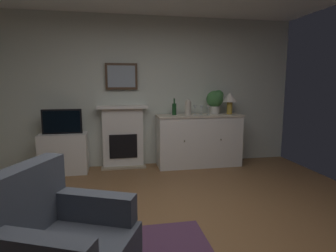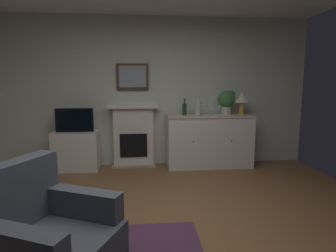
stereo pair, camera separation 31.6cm
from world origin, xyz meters
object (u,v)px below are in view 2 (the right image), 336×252
Objects in this scene: armchair at (45,239)px; tv_set at (74,120)px; wine_bottle at (184,109)px; wine_glass_right at (219,108)px; tv_cabinet at (76,151)px; wine_glass_center at (212,108)px; fireplace_unit at (134,136)px; table_lamp at (242,99)px; framed_picture at (133,77)px; vase_decorative at (198,107)px; sideboard_cabinet at (209,141)px; wine_glass_left at (206,108)px; potted_plant_small at (227,100)px.

tv_set is at bearing 98.91° from armchair.
wine_bottle is 3.31m from armchair.
tv_cabinet is at bearing 178.30° from wine_glass_right.
tv_set is at bearing -179.79° from wine_glass_center.
fireplace_unit reaches higher than wine_glass_center.
wine_bottle is (-1.01, 0.05, -0.17)m from table_lamp.
framed_picture is 1.27m from vase_decorative.
wine_glass_center is at bearing -7.30° from fireplace_unit.
fireplace_unit is 1.05× the size of armchair.
table_lamp reaches higher than wine_glass_right.
sideboard_cabinet is 0.64m from vase_decorative.
vase_decorative reaches higher than wine_glass_left.
tv_set is 2.94m from armchair.
wine_bottle is at bearing 169.76° from wine_glass_right.
fireplace_unit is at bearing 172.70° from wine_glass_center.
vase_decorative is 3.34m from armchair.
table_lamp reaches higher than tv_set.
armchair is at bearing -99.79° from fireplace_unit.
table_lamp is 0.80m from vase_decorative.
vase_decorative is at bearing -154.87° from wine_glass_left.
vase_decorative is at bearing 59.73° from armchair.
fireplace_unit is 1.36m from sideboard_cabinet.
tv_cabinet is 0.72× the size of armchair.
wine_glass_center is at bearing -170.64° from potted_plant_small.
wine_bottle is 1.03× the size of vase_decorative.
vase_decorative is (-0.79, -0.05, -0.14)m from table_lamp.
vase_decorative is at bearing 178.76° from wine_glass_right.
fireplace_unit reaches higher than sideboard_cabinet.
wine_glass_center is at bearing 0.21° from tv_set.
wine_glass_center is 0.31m from potted_plant_small.
wine_glass_right is 0.16× the size of armchair.
wine_glass_left is at bearing 165.10° from sideboard_cabinet.
fireplace_unit is at bearing 80.21° from armchair.
tv_cabinet is 1.21× the size of tv_set.
armchair is (0.45, -2.86, -0.48)m from tv_set.
sideboard_cabinet is 2.35m from tv_set.
armchair reaches higher than tv_cabinet.
framed_picture is 1.77m from sideboard_cabinet.
table_lamp reaches higher than wine_glass_left.
tv_set is at bearing -178.83° from potted_plant_small.
wine_glass_right is at bearing -28.03° from wine_glass_center.
wine_glass_right is 0.59× the size of vase_decorative.
fireplace_unit reaches higher than wine_glass_right.
framed_picture is 3.37m from armchair.
table_lamp reaches higher than wine_bottle.
fireplace_unit is at bearing 9.45° from tv_cabinet.
wine_glass_center reaches higher than tv_set.
fireplace_unit is 3.10m from armchair.
sideboard_cabinet is 3.79× the size of table_lamp.
wine_bottle reaches higher than sideboard_cabinet.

